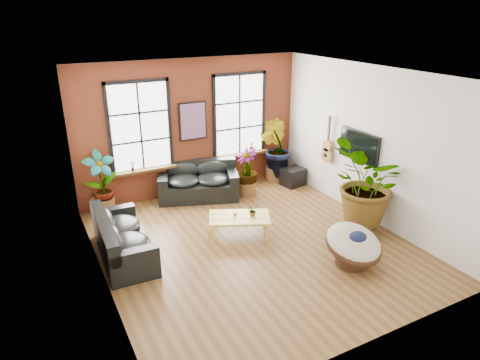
% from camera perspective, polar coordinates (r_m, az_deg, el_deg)
% --- Properties ---
extents(room, '(6.04, 6.54, 3.54)m').
position_cam_1_polar(room, '(8.44, 1.43, 2.11)').
color(room, brown).
rests_on(room, ground).
extents(sofa_back, '(2.23, 1.60, 0.93)m').
position_cam_1_polar(sofa_back, '(11.16, -5.61, -0.25)').
color(sofa_back, black).
rests_on(sofa_back, ground).
extents(sofa_left, '(0.97, 2.17, 0.85)m').
position_cam_1_polar(sofa_left, '(8.81, -15.64, -7.60)').
color(sofa_left, black).
rests_on(sofa_left, ground).
extents(coffee_table, '(1.49, 1.22, 0.50)m').
position_cam_1_polar(coffee_table, '(9.31, -0.08, -5.15)').
color(coffee_table, '#D6C64D').
rests_on(coffee_table, ground).
extents(papasan_chair, '(1.22, 1.24, 0.82)m').
position_cam_1_polar(papasan_chair, '(8.50, 14.89, -8.36)').
color(papasan_chair, '#3B2415').
rests_on(papasan_chair, ground).
extents(poster, '(0.74, 0.06, 0.98)m').
position_cam_1_polar(poster, '(11.02, -6.31, 7.82)').
color(poster, black).
rests_on(poster, room).
extents(tv_wall_unit, '(0.13, 1.86, 1.20)m').
position_cam_1_polar(tv_wall_unit, '(10.50, 14.37, 4.24)').
color(tv_wall_unit, black).
rests_on(tv_wall_unit, room).
extents(media_box, '(0.66, 0.57, 0.49)m').
position_cam_1_polar(media_box, '(12.01, 7.09, 0.44)').
color(media_box, black).
rests_on(media_box, ground).
extents(pot_back_left, '(0.67, 0.67, 0.39)m').
position_cam_1_polar(pot_back_left, '(10.80, -17.69, -3.31)').
color(pot_back_left, brown).
rests_on(pot_back_left, ground).
extents(pot_back_right, '(0.57, 0.57, 0.40)m').
position_cam_1_polar(pot_back_right, '(12.33, 4.70, 0.88)').
color(pot_back_right, brown).
rests_on(pot_back_right, ground).
extents(pot_right_wall, '(0.65, 0.65, 0.36)m').
position_cam_1_polar(pot_right_wall, '(9.91, 15.92, -5.51)').
color(pot_right_wall, brown).
rests_on(pot_right_wall, ground).
extents(pot_mid, '(0.58, 0.58, 0.36)m').
position_cam_1_polar(pot_mid, '(11.35, 0.92, -1.06)').
color(pot_mid, brown).
rests_on(pot_mid, ground).
extents(floor_plant_back_left, '(0.83, 0.63, 1.44)m').
position_cam_1_polar(floor_plant_back_left, '(10.52, -17.99, -0.03)').
color(floor_plant_back_left, '#1A4B14').
rests_on(floor_plant_back_left, ground).
extents(floor_plant_back_right, '(1.09, 1.14, 1.62)m').
position_cam_1_polar(floor_plant_back_right, '(12.08, 4.68, 4.25)').
color(floor_plant_back_right, '#1A4B14').
rests_on(floor_plant_back_right, ground).
extents(floor_plant_right_wall, '(2.23, 2.19, 1.88)m').
position_cam_1_polar(floor_plant_right_wall, '(9.54, 16.61, -0.62)').
color(floor_plant_right_wall, '#1A4B14').
rests_on(floor_plant_right_wall, ground).
extents(floor_plant_mid, '(0.70, 0.70, 1.12)m').
position_cam_1_polar(floor_plant_mid, '(11.18, 0.86, 1.43)').
color(floor_plant_mid, '#1A4B14').
rests_on(floor_plant_mid, ground).
extents(table_plant, '(0.28, 0.26, 0.25)m').
position_cam_1_polar(table_plant, '(9.27, 1.72, -4.08)').
color(table_plant, '#1A4B14').
rests_on(table_plant, coffee_table).
extents(sill_plant_left, '(0.17, 0.17, 0.27)m').
position_cam_1_polar(sill_plant_left, '(10.77, -14.18, 1.85)').
color(sill_plant_left, '#1A4B14').
rests_on(sill_plant_left, room).
extents(sill_plant_right, '(0.19, 0.19, 0.27)m').
position_cam_1_polar(sill_plant_right, '(11.92, 1.59, 4.46)').
color(sill_plant_right, '#1A4B14').
rests_on(sill_plant_right, room).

